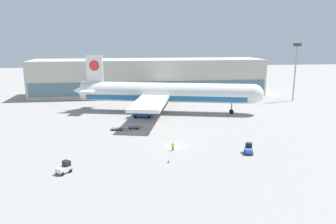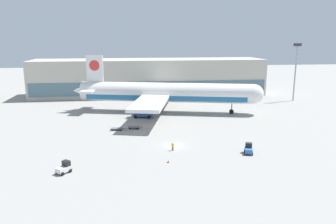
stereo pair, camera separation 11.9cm
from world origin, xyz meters
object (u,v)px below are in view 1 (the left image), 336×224
at_px(airplane_main, 163,93).
at_px(scissor_lift_loader, 143,111).
at_px(ground_crew_near, 173,146).
at_px(traffic_cone_near, 169,161).
at_px(light_mast, 295,67).
at_px(baggage_tug_foreground, 249,149).
at_px(baggage_tug_mid, 64,168).
at_px(baggage_dolly_lead, 117,129).
at_px(baggage_dolly_second, 134,127).

height_order(airplane_main, scissor_lift_loader, airplane_main).
height_order(ground_crew_near, traffic_cone_near, ground_crew_near).
distance_m(light_mast, traffic_cone_near, 76.42).
height_order(light_mast, baggage_tug_foreground, light_mast).
distance_m(scissor_lift_loader, baggage_tug_foreground, 37.82).
relative_size(baggage_tug_mid, baggage_dolly_lead, 0.74).
bearing_deg(scissor_lift_loader, baggage_tug_mid, -97.90).
height_order(baggage_dolly_second, traffic_cone_near, traffic_cone_near).
bearing_deg(baggage_dolly_second, ground_crew_near, -61.21).
relative_size(airplane_main, baggage_dolly_lead, 15.14).
bearing_deg(baggage_dolly_lead, baggage_tug_mid, -101.77).
height_order(airplane_main, traffic_cone_near, airplane_main).
xyz_separation_m(light_mast, scissor_lift_loader, (-55.26, -18.25, -10.15)).
xyz_separation_m(light_mast, ground_crew_near, (-51.14, -47.51, -10.96)).
relative_size(baggage_dolly_lead, baggage_dolly_second, 1.00).
distance_m(light_mast, airplane_main, 50.64).
xyz_separation_m(baggage_dolly_lead, traffic_cone_near, (9.62, -23.05, -0.09)).
xyz_separation_m(baggage_tug_mid, baggage_dolly_second, (12.44, 25.98, -0.49)).
bearing_deg(airplane_main, traffic_cone_near, -81.33).
xyz_separation_m(baggage_dolly_second, traffic_cone_near, (5.42, -23.74, -0.09)).
bearing_deg(ground_crew_near, baggage_dolly_second, -43.68).
relative_size(light_mast, baggage_dolly_lead, 5.40).
distance_m(airplane_main, baggage_dolly_second, 21.04).
bearing_deg(ground_crew_near, traffic_cone_near, 98.51).
bearing_deg(baggage_dolly_second, traffic_cone_near, -70.83).
bearing_deg(baggage_dolly_lead, traffic_cone_near, -61.05).
xyz_separation_m(baggage_tug_foreground, baggage_dolly_second, (-21.63, 21.02, -0.49)).
relative_size(baggage_dolly_lead, ground_crew_near, 2.21).
height_order(airplane_main, baggage_tug_foreground, airplane_main).
relative_size(baggage_dolly_second, ground_crew_near, 2.21).
relative_size(baggage_tug_foreground, baggage_dolly_lead, 0.73).
relative_size(light_mast, airplane_main, 0.36).
bearing_deg(ground_crew_near, airplane_main, -70.03).
bearing_deg(baggage_tug_mid, baggage_dolly_lead, 23.36).
xyz_separation_m(light_mast, airplane_main, (-48.75, -12.23, -6.12)).
height_order(baggage_tug_foreground, ground_crew_near, baggage_tug_foreground).
distance_m(scissor_lift_loader, traffic_cone_near, 35.76).
distance_m(light_mast, baggage_dolly_second, 66.67).
height_order(light_mast, airplane_main, light_mast).
xyz_separation_m(light_mast, baggage_dolly_lead, (-62.51, -30.86, -11.57)).
bearing_deg(baggage_tug_foreground, ground_crew_near, 94.45).
bearing_deg(baggage_dolly_second, airplane_main, 68.23).
relative_size(scissor_lift_loader, ground_crew_near, 3.39).
distance_m(airplane_main, ground_crew_near, 35.68).
height_order(baggage_tug_mid, baggage_dolly_second, baggage_tug_mid).
xyz_separation_m(light_mast, baggage_dolly_second, (-58.32, -30.17, -11.57)).
height_order(light_mast, baggage_dolly_second, light_mast).
xyz_separation_m(scissor_lift_loader, ground_crew_near, (4.12, -29.25, -0.81)).
xyz_separation_m(baggage_dolly_lead, ground_crew_near, (11.37, -16.64, 0.61)).
height_order(light_mast, scissor_lift_loader, light_mast).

